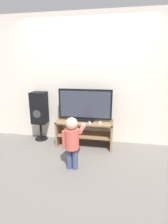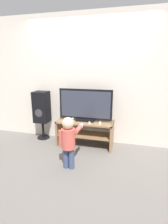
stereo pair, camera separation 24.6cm
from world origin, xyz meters
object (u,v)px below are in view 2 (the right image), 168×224
(television, at_px, (85,105))
(child, at_px, (69,139))
(remote_secondary, at_px, (89,122))
(game_console, at_px, (73,119))
(speaker_tower, at_px, (42,108))
(remote_primary, at_px, (100,123))

(television, height_order, child, television)
(remote_secondary, bearing_deg, game_console, 167.75)
(television, bearing_deg, speaker_tower, 174.78)
(television, bearing_deg, child, -92.77)
(speaker_tower, bearing_deg, television, -5.22)
(game_console, height_order, remote_secondary, game_console)
(remote_primary, distance_m, child, 0.85)
(television, distance_m, remote_secondary, 0.34)
(remote_secondary, distance_m, child, 0.78)
(game_console, bearing_deg, remote_primary, -6.70)
(child, xyz_separation_m, speaker_tower, (-0.97, 0.97, 0.20))
(television, xyz_separation_m, remote_secondary, (0.11, -0.12, -0.30))
(child, relative_size, speaker_tower, 0.80)
(game_console, relative_size, remote_primary, 1.39)
(television, relative_size, child, 1.24)
(game_console, height_order, child, child)
(game_console, distance_m, remote_primary, 0.58)
(remote_secondary, bearing_deg, television, 133.10)
(game_console, height_order, remote_primary, game_console)
(child, height_order, speaker_tower, speaker_tower)
(television, distance_m, child, 0.94)
(game_console, relative_size, remote_secondary, 1.38)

